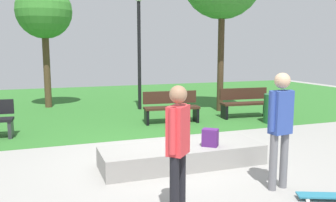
{
  "coord_description": "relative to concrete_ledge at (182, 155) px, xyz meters",
  "views": [
    {
      "loc": [
        -2.17,
        -6.35,
        2.13
      ],
      "look_at": [
        0.21,
        0.3,
        1.09
      ],
      "focal_mm": 37.88,
      "sensor_mm": 36.0,
      "label": 1
    }
  ],
  "objects": [
    {
      "name": "ground_plane",
      "position": [
        -0.21,
        0.49,
        -0.18
      ],
      "size": [
        28.0,
        28.0,
        0.0
      ],
      "primitive_type": "plane",
      "color": "gray"
    },
    {
      "name": "grass_lawn",
      "position": [
        -0.21,
        8.31,
        -0.18
      ],
      "size": [
        26.6,
        12.37,
        0.01
      ],
      "primitive_type": "cube",
      "color": "#2D6B28",
      "rests_on": "ground_plane"
    },
    {
      "name": "concrete_ledge",
      "position": [
        0.0,
        0.0,
        0.0
      ],
      "size": [
        3.0,
        0.99,
        0.37
      ],
      "primitive_type": "cube",
      "color": "gray",
      "rests_on": "ground_plane"
    },
    {
      "name": "backpack_on_ledge",
      "position": [
        0.47,
        -0.18,
        0.34
      ],
      "size": [
        0.34,
        0.33,
        0.32
      ],
      "primitive_type": "cube",
      "rotation": [
        0.0,
        0.0,
        2.47
      ],
      "color": "#4C1E66",
      "rests_on": "concrete_ledge"
    },
    {
      "name": "skater_performing_trick",
      "position": [
        0.96,
        -1.53,
        0.87
      ],
      "size": [
        0.43,
        0.24,
        1.79
      ],
      "color": "slate",
      "rests_on": "ground_plane"
    },
    {
      "name": "skater_watching",
      "position": [
        -0.81,
        -1.85,
        0.8
      ],
      "size": [
        0.37,
        0.37,
        1.69
      ],
      "color": "black",
      "rests_on": "ground_plane"
    },
    {
      "name": "skateboard_by_ledge",
      "position": [
        1.35,
        -2.11,
        -0.12
      ],
      "size": [
        0.81,
        0.5,
        0.08
      ],
      "color": "teal",
      "rests_on": "ground_plane"
    },
    {
      "name": "park_bench_by_oak",
      "position": [
        3.6,
        3.65,
        0.3
      ],
      "size": [
        1.63,
        0.6,
        0.91
      ],
      "color": "#331E14",
      "rests_on": "ground_plane"
    },
    {
      "name": "park_bench_far_right",
      "position": [
        1.12,
        3.65,
        0.3
      ],
      "size": [
        1.64,
        0.63,
        0.91
      ],
      "color": "#331E14",
      "rests_on": "ground_plane"
    },
    {
      "name": "tree_leaning_ash",
      "position": [
        -2.18,
        7.78,
        3.25
      ],
      "size": [
        1.97,
        1.97,
        4.46
      ],
      "color": "#4C3823",
      "rests_on": "grass_lawn"
    },
    {
      "name": "lamp_post",
      "position": [
        0.87,
        6.2,
        2.27
      ],
      "size": [
        0.28,
        0.28,
        4.01
      ],
      "color": "black",
      "rests_on": "ground_plane"
    },
    {
      "name": "trash_bin",
      "position": [
        3.92,
        2.62,
        0.24
      ],
      "size": [
        0.59,
        0.59,
        0.84
      ],
      "primitive_type": "cylinder",
      "color": "#1E592D",
      "rests_on": "ground_plane"
    }
  ]
}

